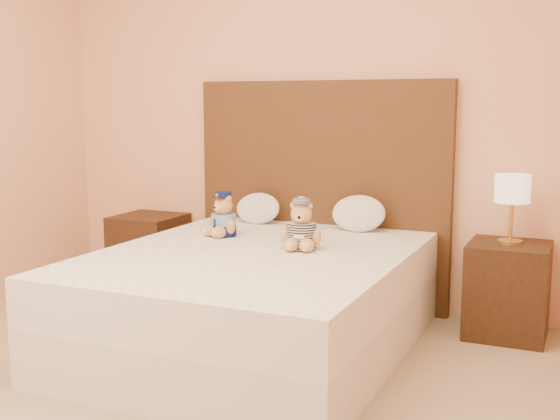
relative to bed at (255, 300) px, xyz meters
The scene contains 9 objects.
bed is the anchor object (origin of this frame).
headboard 1.12m from the bed, 90.00° to the left, with size 1.75×0.08×1.50m, color #4A2A16.
nightstand_left 1.48m from the bed, 147.38° to the left, with size 0.45×0.45×0.55m, color #392112.
nightstand_right 1.48m from the bed, 32.62° to the left, with size 0.45×0.45×0.55m, color #392112.
lamp 1.59m from the bed, 32.62° to the left, with size 0.20×0.20×0.40m.
teddy_police 0.65m from the bed, 138.26° to the left, with size 0.23×0.22×0.27m, color #B97F48, non-canonical shape.
teddy_prisoner 0.49m from the bed, 37.80° to the left, with size 0.24×0.23×0.27m, color #B97F48, non-canonical shape.
pillow_left 0.99m from the bed, 114.77° to the left, with size 0.31×0.20×0.22m, color white.
pillow_right 0.98m from the bed, 68.58° to the left, with size 0.35×0.23×0.25m, color white.
Camera 1 is at (1.67, -2.17, 1.35)m, focal length 45.00 mm.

